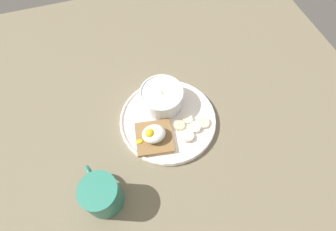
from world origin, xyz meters
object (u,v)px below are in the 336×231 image
object	(u,v)px
oatmeal_bowl	(163,97)
banana_slice_right	(203,122)
coffee_mug	(101,195)
banana_slice_inner	(179,125)
toast_slice	(154,137)
poached_egg	(153,134)
banana_slice_back	(187,119)
banana_slice_left	(195,127)
banana_slice_front	(187,136)

from	to	relation	value
oatmeal_bowl	banana_slice_right	distance (cm)	12.73
coffee_mug	banana_slice_inner	bearing A→B (deg)	-150.56
oatmeal_bowl	toast_slice	size ratio (longest dim) A/B	1.10
oatmeal_bowl	poached_egg	distance (cm)	11.42
toast_slice	coffee_mug	bearing A→B (deg)	36.31
oatmeal_bowl	banana_slice_back	xyz separation A→B (cm)	(-4.60, 7.34, -2.34)
oatmeal_bowl	banana_slice_right	xyz separation A→B (cm)	(-8.18, 9.46, -2.33)
toast_slice	banana_slice_right	xyz separation A→B (cm)	(-13.60, -0.48, -0.12)
banana_slice_left	banana_slice_back	bearing A→B (deg)	-70.17
banana_slice_right	coffee_mug	xyz separation A→B (cm)	(28.75, 11.62, 3.11)
banana_slice_inner	banana_slice_left	bearing A→B (deg)	153.54
toast_slice	banana_slice_back	size ratio (longest dim) A/B	3.59
banana_slice_right	banana_slice_inner	size ratio (longest dim) A/B	1.48
banana_slice_right	coffee_mug	size ratio (longest dim) A/B	0.41
toast_slice	banana_slice_inner	world-z (taller)	toast_slice
banana_slice_front	banana_slice_right	world-z (taller)	same
oatmeal_bowl	banana_slice_inner	bearing A→B (deg)	102.58
banana_slice_back	coffee_mug	bearing A→B (deg)	28.64
oatmeal_bowl	banana_slice_inner	size ratio (longest dim) A/B	3.64
banana_slice_front	coffee_mug	xyz separation A→B (cm)	(23.46, 9.06, 3.11)
poached_egg	banana_slice_inner	world-z (taller)	poached_egg
banana_slice_back	banana_slice_right	size ratio (longest dim) A/B	0.62
banana_slice_back	banana_slice_right	distance (cm)	4.17
toast_slice	coffee_mug	world-z (taller)	coffee_mug
banana_slice_front	banana_slice_inner	size ratio (longest dim) A/B	1.56
banana_slice_left	banana_slice_right	size ratio (longest dim) A/B	0.86
poached_egg	banana_slice_right	distance (cm)	13.97
toast_slice	banana_slice_front	xyz separation A→B (cm)	(-8.32, 2.07, -0.12)
banana_slice_left	coffee_mug	distance (cm)	28.53
banana_slice_left	coffee_mug	bearing A→B (deg)	22.34
toast_slice	banana_slice_inner	bearing A→B (deg)	-168.13
coffee_mug	oatmeal_bowl	bearing A→B (deg)	-134.30
banana_slice_front	banana_slice_back	world-z (taller)	same
banana_slice_left	banana_slice_back	world-z (taller)	banana_slice_left
coffee_mug	poached_egg	bearing A→B (deg)	-143.42
toast_slice	banana_slice_inner	distance (cm)	7.46
banana_slice_left	banana_slice_inner	world-z (taller)	banana_slice_left
toast_slice	banana_slice_front	bearing A→B (deg)	166.01
banana_slice_left	banana_slice_right	world-z (taller)	same
banana_slice_front	banana_slice_right	xyz separation A→B (cm)	(-5.29, -2.56, 0.00)
banana_slice_back	banana_slice_inner	bearing A→B (deg)	21.59
banana_slice_inner	toast_slice	bearing A→B (deg)	11.87
toast_slice	poached_egg	world-z (taller)	poached_egg
banana_slice_front	poached_egg	bearing A→B (deg)	-13.66
poached_egg	banana_slice_front	world-z (taller)	poached_egg
poached_egg	banana_slice_inner	size ratio (longest dim) A/B	2.45
oatmeal_bowl	banana_slice_left	size ratio (longest dim) A/B	2.86
toast_slice	coffee_mug	distance (cm)	19.03
banana_slice_back	toast_slice	bearing A→B (deg)	14.61
banana_slice_front	banana_slice_left	world-z (taller)	same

